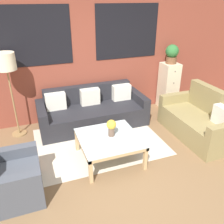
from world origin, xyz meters
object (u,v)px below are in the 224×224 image
armchair_corner (7,180)px  potted_plant (172,54)px  coffee_table (109,140)px  floor_lamp (6,66)px  settee_vintage (200,121)px  couch_dark (92,112)px  drawer_cabinet (168,86)px  flower_vase (111,127)px

armchair_corner → potted_plant: potted_plant is taller
coffee_table → floor_lamp: size_ratio=0.59×
settee_vintage → coffee_table: 1.91m
couch_dark → settee_vintage: bearing=-33.0°
couch_dark → coffee_table: couch_dark is taller
armchair_corner → drawer_cabinet: bearing=26.5°
couch_dark → settee_vintage: size_ratio=1.41×
armchair_corner → floor_lamp: bearing=85.1°
potted_plant → flower_vase: size_ratio=1.48×
settee_vintage → drawer_cabinet: drawer_cabinet is taller
floor_lamp → drawer_cabinet: floor_lamp is taller
settee_vintage → potted_plant: size_ratio=3.71×
armchair_corner → flower_vase: armchair_corner is taller
settee_vintage → potted_plant: potted_plant is taller
couch_dark → coffee_table: 1.28m
coffee_table → floor_lamp: floor_lamp is taller
floor_lamp → potted_plant: 3.46m
settee_vintage → potted_plant: bearing=84.0°
couch_dark → floor_lamp: size_ratio=1.37×
floor_lamp → drawer_cabinet: (3.46, 0.09, -0.84)m
drawer_cabinet → settee_vintage: bearing=-96.0°
settee_vintage → couch_dark: bearing=147.0°
settee_vintage → potted_plant: (0.14, 1.39, 1.00)m
floor_lamp → potted_plant: size_ratio=3.81×
armchair_corner → potted_plant: (3.60, 1.79, 1.04)m
coffee_table → potted_plant: 2.70m
couch_dark → settee_vintage: (1.81, -1.18, 0.03)m
coffee_table → drawer_cabinet: size_ratio=0.88×
couch_dark → floor_lamp: (-1.50, 0.11, 1.10)m
armchair_corner → coffee_table: size_ratio=0.88×
armchair_corner → drawer_cabinet: drawer_cabinet is taller
couch_dark → armchair_corner: bearing=-136.0°
floor_lamp → drawer_cabinet: bearing=1.6°
couch_dark → potted_plant: (1.96, 0.21, 1.03)m
settee_vintage → drawer_cabinet: (0.14, 1.39, 0.23)m
flower_vase → potted_plant: bearing=35.9°
couch_dark → coffee_table: bearing=-94.0°
drawer_cabinet → potted_plant: potted_plant is taller
flower_vase → drawer_cabinet: bearing=35.9°
drawer_cabinet → flower_vase: drawer_cabinet is taller
couch_dark → potted_plant: potted_plant is taller
floor_lamp → couch_dark: bearing=-4.3°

